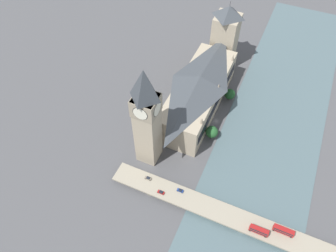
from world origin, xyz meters
name	(u,v)px	position (x,y,z in m)	size (l,w,h in m)	color
ground_plane	(216,121)	(0.00, 0.00, 0.00)	(600.00, 600.00, 0.00)	#4C4C4F
river_water	(270,139)	(-39.55, 0.00, 0.15)	(67.10, 360.00, 0.30)	#4C6066
parliament_hall	(199,92)	(17.69, -8.00, 15.10)	(29.84, 88.44, 30.40)	tan
clock_tower	(147,117)	(31.17, 46.81, 39.77)	(14.42, 14.42, 75.04)	tan
victoria_tower	(225,36)	(17.74, -65.68, 25.93)	(18.93, 18.93, 55.86)	tan
road_bridge	(244,222)	(-39.55, 68.03, 3.36)	(166.20, 13.25, 4.17)	gray
double_decker_bus_lead	(259,230)	(-47.95, 71.20, 6.95)	(10.62, 2.59, 5.03)	red
double_decker_bus_rear	(284,230)	(-60.39, 65.69, 6.79)	(11.48, 2.62, 4.74)	red
car_northbound_lead	(180,190)	(1.43, 65.20, 4.87)	(3.93, 1.93, 1.41)	navy
car_northbound_mid	(148,178)	(22.95, 65.44, 4.86)	(4.14, 1.92, 1.37)	slate
car_southbound_lead	(161,192)	(11.59, 71.00, 4.84)	(4.26, 1.93, 1.36)	maroon
tree_embankment_near	(230,94)	(-1.92, -24.55, 6.06)	(8.00, 8.00, 10.07)	brown
tree_embankment_mid	(212,132)	(-1.43, 15.76, 6.29)	(8.52, 8.52, 10.55)	brown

